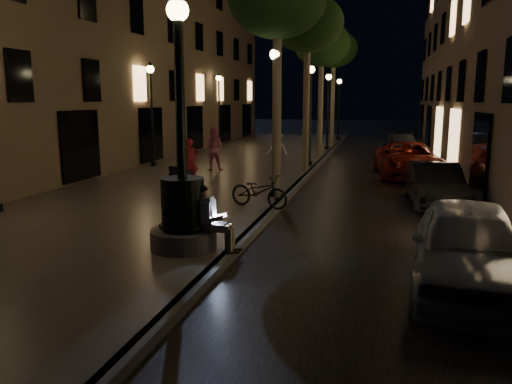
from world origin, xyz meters
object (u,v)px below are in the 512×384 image
(tree_second, at_px, (308,25))
(bicycle, at_px, (259,191))
(stroller, at_px, (180,180))
(car_second, at_px, (435,185))
(car_front, at_px, (468,247))
(lamp_curb_b, at_px, (310,101))
(car_third, at_px, (408,160))
(pedestrian_pink, at_px, (213,149))
(tree_far, at_px, (334,50))
(lamp_left_c, at_px, (219,100))
(tree_near, at_px, (278,0))
(seated_man_laptop, at_px, (211,216))
(lamp_curb_c, at_px, (328,100))
(car_rear, at_px, (400,147))
(fountain_lamppost, at_px, (183,201))
(pedestrian_red, at_px, (190,162))
(lamp_curb_d, at_px, (339,100))
(lamp_left_b, at_px, (151,101))
(tree_third, at_px, (322,45))
(lamp_curb_a, at_px, (275,101))
(pedestrian_white, at_px, (277,149))

(tree_second, distance_m, bicycle, 9.57)
(stroller, distance_m, car_second, 7.96)
(car_front, distance_m, car_second, 7.19)
(lamp_curb_b, relative_size, car_third, 0.90)
(tree_second, xyz_separation_m, stroller, (-2.89, -7.12, -5.53))
(pedestrian_pink, bearing_deg, tree_far, -114.63)
(stroller, relative_size, pedestrian_pink, 0.63)
(lamp_left_c, height_order, car_front, lamp_left_c)
(tree_near, xyz_separation_m, tree_far, (0.03, 18.00, 0.20))
(lamp_left_c, xyz_separation_m, bicycle, (7.00, -17.72, -2.55))
(seated_man_laptop, xyz_separation_m, car_third, (4.51, 12.75, -0.18))
(lamp_curb_c, distance_m, car_rear, 5.69)
(lamp_left_c, xyz_separation_m, stroller, (4.31, -17.12, -2.44))
(fountain_lamppost, relative_size, pedestrian_pink, 2.72)
(tree_far, relative_size, pedestrian_red, 4.39)
(tree_second, xyz_separation_m, lamp_left_c, (-7.20, 10.00, -3.10))
(lamp_curb_d, height_order, stroller, lamp_curb_d)
(fountain_lamppost, relative_size, lamp_left_b, 1.08)
(seated_man_laptop, relative_size, car_third, 0.26)
(pedestrian_red, bearing_deg, lamp_left_c, 68.05)
(lamp_curb_b, xyz_separation_m, bicycle, (-0.10, -9.72, -2.55))
(tree_far, height_order, car_second, tree_far)
(tree_near, bearing_deg, bicycle, -94.98)
(seated_man_laptop, bearing_deg, pedestrian_pink, 108.56)
(lamp_left_b, bearing_deg, car_rear, 32.60)
(tree_far, distance_m, car_front, 25.58)
(tree_near, bearing_deg, car_third, 57.06)
(lamp_curb_b, xyz_separation_m, lamp_curb_d, (0.00, 16.00, 0.00))
(tree_third, bearing_deg, tree_far, 89.24)
(lamp_curb_a, xyz_separation_m, car_third, (4.42, 6.75, -2.49))
(fountain_lamppost, bearing_deg, pedestrian_red, 110.28)
(car_second, distance_m, pedestrian_white, 8.74)
(tree_near, bearing_deg, pedestrian_white, 101.55)
(lamp_curb_d, bearing_deg, car_third, -75.62)
(fountain_lamppost, height_order, pedestrian_white, fountain_lamppost)
(lamp_curb_c, height_order, car_second, lamp_curb_c)
(car_second, distance_m, pedestrian_red, 8.42)
(fountain_lamppost, bearing_deg, lamp_curb_b, 87.14)
(pedestrian_red, bearing_deg, tree_near, -57.76)
(car_third, bearing_deg, lamp_left_b, 178.12)
(seated_man_laptop, relative_size, car_second, 0.34)
(tree_second, bearing_deg, car_third, 9.83)
(lamp_curb_c, bearing_deg, car_second, -72.06)
(stroller, relative_size, pedestrian_white, 0.71)
(car_rear, height_order, pedestrian_red, pedestrian_red)
(tree_second, height_order, pedestrian_red, tree_second)
(seated_man_laptop, bearing_deg, lamp_curb_c, 89.77)
(car_third, distance_m, pedestrian_pink, 8.43)
(lamp_curb_c, bearing_deg, pedestrian_pink, -109.76)
(seated_man_laptop, bearing_deg, bicycle, 90.17)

